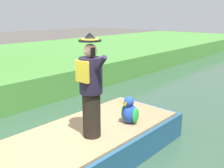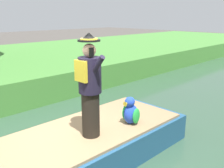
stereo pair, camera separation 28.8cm
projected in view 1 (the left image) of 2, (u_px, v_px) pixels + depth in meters
name	position (u px, v px, depth m)	size (l,w,h in m)	color
boat	(88.00, 144.00, 4.92)	(1.85, 4.22, 0.61)	#23517A
person_pirate	(91.00, 87.00, 4.34)	(0.61, 0.42, 1.85)	black
parrot_plush	(130.00, 112.00, 5.07)	(0.36, 0.34, 0.57)	blue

